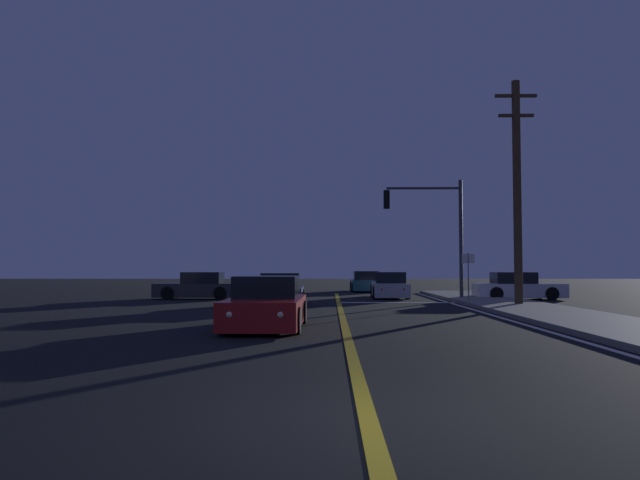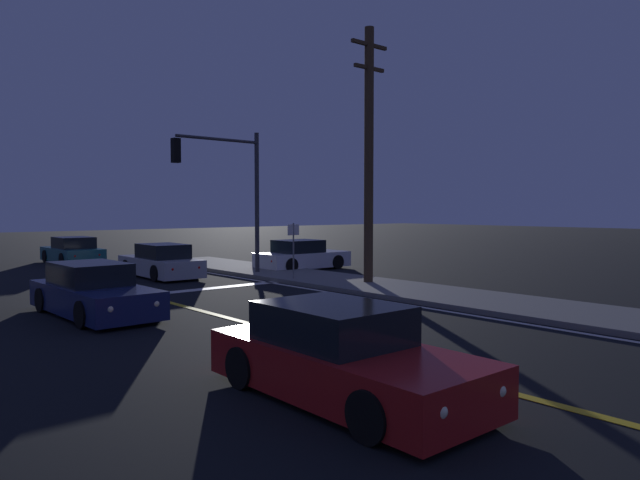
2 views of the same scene
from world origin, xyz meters
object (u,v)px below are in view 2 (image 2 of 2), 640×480
Objects in this scene: car_distant_tail_teal at (73,252)px; street_sign_corner at (293,242)px; car_following_oncoming_silver at (161,263)px; traffic_signal_near_right at (229,180)px; utility_pole_right at (369,154)px; car_side_waiting_red at (342,358)px; car_mid_block_white at (302,257)px; car_lead_oncoming_navy at (93,293)px.

car_distant_tail_teal is 13.84m from street_sign_corner.
car_distant_tail_teal is at bearing 96.39° from car_following_oncoming_silver.
utility_pole_right reaches higher than traffic_signal_near_right.
car_distant_tail_teal is 1.99× the size of street_sign_corner.
traffic_signal_near_right is (1.94, -2.03, 3.30)m from car_following_oncoming_silver.
utility_pole_right is at bearing -60.92° from street_sign_corner.
car_side_waiting_red is at bearing -105.16° from car_following_oncoming_silver.
car_side_waiting_red is 16.46m from car_following_oncoming_silver.
street_sign_corner reaches higher than car_mid_block_white.
traffic_signal_near_right is (-4.25, -0.68, 3.30)m from car_mid_block_white.
car_lead_oncoming_navy and car_following_oncoming_silver have the same top height.
car_distant_tail_teal is (-6.91, 9.82, 0.00)m from car_mid_block_white.
car_side_waiting_red is at bearing -125.14° from street_sign_corner.
street_sign_corner is (2.98, -4.83, 0.92)m from car_following_oncoming_silver.
car_side_waiting_red is 0.94× the size of car_lead_oncoming_navy.
car_mid_block_white is 0.74× the size of traffic_signal_near_right.
car_mid_block_white is at bearing 47.41° from street_sign_corner.
car_lead_oncoming_navy is at bearing -106.23° from car_distant_tail_teal.
car_side_waiting_red is 8.98m from car_lead_oncoming_navy.
car_lead_oncoming_navy is 2.15× the size of street_sign_corner.
car_lead_oncoming_navy is 1.08× the size of car_distant_tail_teal.
car_side_waiting_red is at bearing 90.72° from car_lead_oncoming_navy.
car_distant_tail_teal is (-0.73, 8.48, 0.00)m from car_following_oncoming_silver.
car_following_oncoming_silver is at bearing 120.80° from utility_pole_right.
traffic_signal_near_right is (7.02, 4.76, 3.30)m from car_lead_oncoming_navy.
car_following_oncoming_silver is (4.72, 15.77, -0.00)m from car_side_waiting_red.
street_sign_corner is at bearing -124.59° from car_side_waiting_red.
utility_pole_right is at bearing -15.49° from car_mid_block_white.
car_lead_oncoming_navy is 0.53× the size of utility_pole_right.
car_following_oncoming_silver is 1.06× the size of car_distant_tail_teal.
car_lead_oncoming_navy is 12.51m from car_mid_block_white.
car_distant_tail_teal is 17.12m from utility_pole_right.
car_side_waiting_red is at bearing 64.15° from traffic_signal_near_right.
traffic_signal_near_right is 0.64× the size of utility_pole_right.
car_mid_block_white is at bearing -55.19° from car_distant_tail_teal.
car_following_oncoming_silver is 2.12× the size of street_sign_corner.
car_lead_oncoming_navy is at bearing -125.29° from car_following_oncoming_silver.
car_side_waiting_red is 0.76× the size of traffic_signal_near_right.
car_distant_tail_teal is at bearing 105.56° from street_sign_corner.
street_sign_corner reaches higher than car_following_oncoming_silver.
street_sign_corner is at bearing 119.08° from utility_pole_right.
street_sign_corner is (1.04, -2.80, -2.39)m from traffic_signal_near_right.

